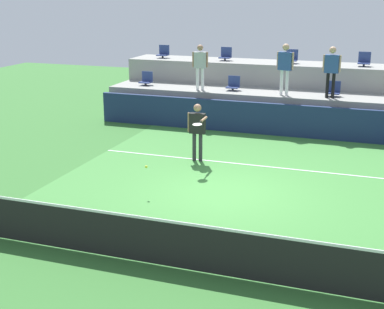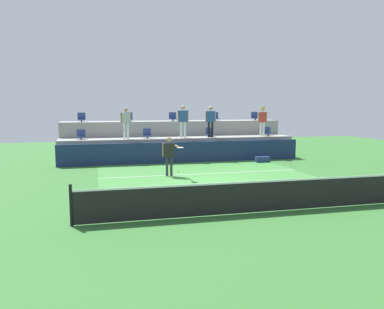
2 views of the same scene
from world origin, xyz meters
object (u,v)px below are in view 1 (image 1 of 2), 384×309
spectator_in_grey (285,64)px  stadium_chair_upper_left (226,55)px  stadium_chair_upper_center (292,58)px  spectator_leaning_on_rail (200,63)px  stadium_chair_upper_far_left (163,53)px  tennis_player (197,127)px  tennis_ball (146,167)px  spectator_in_white (332,67)px  stadium_chair_lower_far_left (146,80)px  stadium_chair_lower_left (233,84)px  stadium_chair_lower_right (334,90)px  stadium_chair_upper_right (364,60)px

spectator_in_grey → stadium_chair_upper_left: bearing=141.6°
stadium_chair_upper_center → spectator_leaning_on_rail: spectator_leaning_on_rail is taller
stadium_chair_upper_far_left → tennis_player: 7.87m
stadium_chair_upper_far_left → tennis_player: size_ratio=0.31×
tennis_player → tennis_ball: tennis_player is taller
stadium_chair_upper_left → spectator_in_white: (4.33, -2.18, -0.01)m
stadium_chair_upper_far_left → stadium_chair_lower_far_left: bearing=-89.8°
tennis_player → spectator_leaning_on_rail: 4.97m
stadium_chair_upper_left → spectator_in_grey: spectator_in_grey is taller
stadium_chair_lower_left → tennis_ball: stadium_chair_lower_left is taller
stadium_chair_upper_far_left → stadium_chair_upper_left: bearing=0.0°
stadium_chair_upper_left → stadium_chair_lower_left: bearing=-65.4°
tennis_player → spectator_in_grey: (1.64, 4.60, 1.30)m
tennis_ball → stadium_chair_lower_right: bearing=66.0°
spectator_in_white → stadium_chair_upper_left: bearing=153.2°
stadium_chair_lower_left → stadium_chair_upper_far_left: bearing=152.7°
stadium_chair_upper_right → spectator_leaning_on_rail: 6.03m
spectator_leaning_on_rail → spectator_in_white: 4.67m
stadium_chair_upper_far_left → spectator_in_white: size_ratio=0.30×
stadium_chair_upper_far_left → spectator_in_grey: size_ratio=0.29×
stadium_chair_lower_left → stadium_chair_lower_right: size_ratio=1.00×
stadium_chair_lower_far_left → spectator_in_grey: spectator_in_grey is taller
tennis_player → spectator_in_white: spectator_in_white is taller
stadium_chair_lower_far_left → stadium_chair_lower_left: size_ratio=1.00×
stadium_chair_upper_far_left → spectator_in_grey: (5.43, -2.18, 0.02)m
stadium_chair_upper_center → spectator_in_white: 2.77m
stadium_chair_lower_right → tennis_player: bearing=-123.5°
spectator_leaning_on_rail → stadium_chair_upper_center: bearing=36.4°
stadium_chair_lower_left → stadium_chair_upper_center: stadium_chair_upper_center is taller
stadium_chair_lower_right → spectator_leaning_on_rail: bearing=-175.4°
stadium_chair_upper_far_left → stadium_chair_upper_right: 7.95m
stadium_chair_upper_center → stadium_chair_upper_right: 2.66m
stadium_chair_upper_right → tennis_player: stadium_chair_upper_right is taller
stadium_chair_upper_right → tennis_player: size_ratio=0.31×
stadium_chair_upper_far_left → spectator_leaning_on_rail: spectator_leaning_on_rail is taller
stadium_chair_upper_center → spectator_leaning_on_rail: bearing=-143.6°
tennis_player → tennis_ball: bearing=-95.0°
spectator_in_grey → tennis_ball: 8.03m
stadium_chair_upper_right → tennis_ball: (-4.43, -9.81, -1.59)m
stadium_chair_lower_right → stadium_chair_upper_center: stadium_chair_upper_center is taller
stadium_chair_upper_center → tennis_player: (-1.50, -6.78, -1.28)m
stadium_chair_lower_right → stadium_chair_upper_far_left: stadium_chair_upper_far_left is taller
spectator_in_white → stadium_chair_upper_center: bearing=128.1°
stadium_chair_lower_right → stadium_chair_upper_right: stadium_chair_upper_right is taller
stadium_chair_upper_center → stadium_chair_upper_left: bearing=180.0°
stadium_chair_lower_left → spectator_in_grey: spectator_in_grey is taller
stadium_chair_lower_left → spectator_in_grey: bearing=-11.2°
spectator_leaning_on_rail → spectator_in_grey: 3.10m
stadium_chair_upper_left → stadium_chair_upper_right: bearing=0.0°
tennis_player → spectator_in_white: bearing=55.1°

